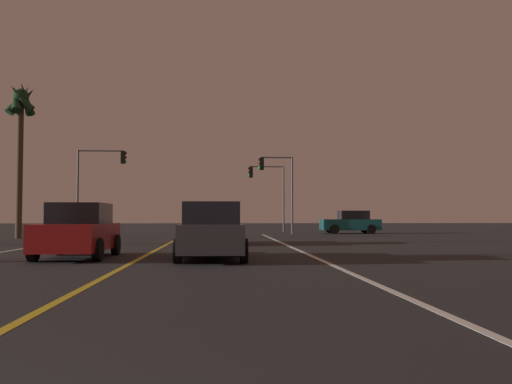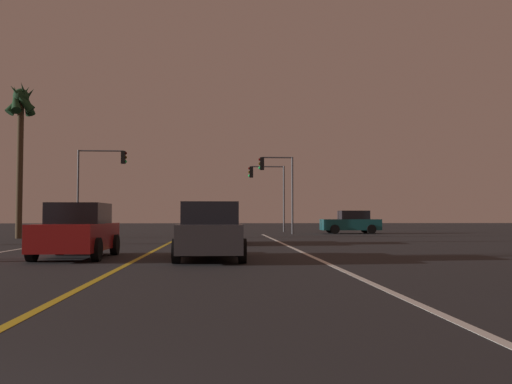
{
  "view_description": "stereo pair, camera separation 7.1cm",
  "coord_description": "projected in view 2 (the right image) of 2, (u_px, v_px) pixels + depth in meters",
  "views": [
    {
      "loc": [
        2.45,
        -2.2,
        1.29
      ],
      "look_at": [
        4.58,
        31.39,
        2.75
      ],
      "focal_mm": 39.11,
      "sensor_mm": 36.0,
      "label": 1
    },
    {
      "loc": [
        2.52,
        -2.2,
        1.29
      ],
      "look_at": [
        4.58,
        31.39,
        2.75
      ],
      "focal_mm": 39.11,
      "sensor_mm": 36.0,
      "label": 2
    }
  ],
  "objects": [
    {
      "name": "lane_edge_right",
      "position": [
        312.0,
        256.0,
        17.79
      ],
      "size": [
        0.16,
        43.03,
        0.01
      ],
      "primitive_type": "cube",
      "color": "silver",
      "rests_on": "ground"
    },
    {
      "name": "lane_center_divider",
      "position": [
        141.0,
        257.0,
        17.46
      ],
      "size": [
        0.16,
        43.03,
        0.01
      ],
      "primitive_type": "cube",
      "color": "gold",
      "rests_on": "ground"
    },
    {
      "name": "car_crossing_side",
      "position": [
        351.0,
        222.0,
        41.36
      ],
      "size": [
        4.3,
        2.02,
        1.7
      ],
      "rotation": [
        0.0,
        0.0,
        3.14
      ],
      "color": "black",
      "rests_on": "ground"
    },
    {
      "name": "car_ahead_far",
      "position": [
        218.0,
        226.0,
        25.79
      ],
      "size": [
        2.02,
        4.3,
        1.7
      ],
      "rotation": [
        0.0,
        0.0,
        1.57
      ],
      "color": "black",
      "rests_on": "ground"
    },
    {
      "name": "car_lead_same_lane",
      "position": [
        211.0,
        232.0,
        16.5
      ],
      "size": [
        2.02,
        4.3,
        1.7
      ],
      "rotation": [
        0.0,
        0.0,
        1.57
      ],
      "color": "black",
      "rests_on": "ground"
    },
    {
      "name": "car_oncoming",
      "position": [
        78.0,
        231.0,
        17.2
      ],
      "size": [
        2.02,
        4.3,
        1.7
      ],
      "rotation": [
        0.0,
        0.0,
        -1.57
      ],
      "color": "black",
      "rests_on": "ground"
    },
    {
      "name": "traffic_light_near_right",
      "position": [
        277.0,
        177.0,
        39.99
      ],
      "size": [
        2.52,
        0.36,
        5.56
      ],
      "rotation": [
        0.0,
        0.0,
        3.14
      ],
      "color": "#4C4C51",
      "rests_on": "ground"
    },
    {
      "name": "traffic_light_near_left",
      "position": [
        101.0,
        172.0,
        39.24
      ],
      "size": [
        3.45,
        0.36,
        5.95
      ],
      "color": "#4C4C51",
      "rests_on": "ground"
    },
    {
      "name": "traffic_light_far_right",
      "position": [
        267.0,
        183.0,
        45.45
      ],
      "size": [
        3.0,
        0.36,
        5.39
      ],
      "rotation": [
        0.0,
        0.0,
        3.14
      ],
      "color": "#4C4C51",
      "rests_on": "ground"
    },
    {
      "name": "street_lamp_right_near",
      "position": [
        508.0,
        11.0,
        8.89
      ],
      "size": [
        1.99,
        0.44,
        7.11
      ],
      "rotation": [
        0.0,
        0.0,
        3.14
      ],
      "color": "#4C4C51",
      "rests_on": "ground"
    },
    {
      "name": "palm_tree_left_far",
      "position": [
        21.0,
        114.0,
        32.48
      ],
      "size": [
        1.98,
        1.93,
        9.14
      ],
      "color": "#473826",
      "rests_on": "ground"
    }
  ]
}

